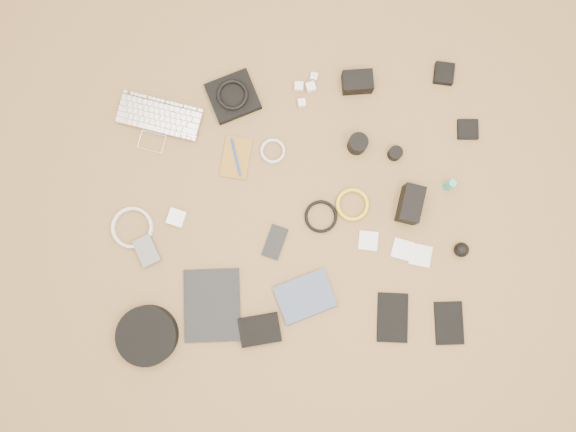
{
  "coord_description": "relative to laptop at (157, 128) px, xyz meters",
  "views": [
    {
      "loc": [
        -0.02,
        -0.23,
        2.12
      ],
      "look_at": [
        -0.01,
        -0.03,
        0.02
      ],
      "focal_mm": 35.0,
      "sensor_mm": 36.0,
      "label": 1
    }
  ],
  "objects": [
    {
      "name": "filter_case_mid",
      "position": [
        0.9,
        -0.52,
        -0.01
      ],
      "size": [
        0.09,
        0.09,
        0.01
      ],
      "primitive_type": "cube",
      "rotation": [
        0.0,
        0.0,
        -0.33
      ],
      "color": "silver",
      "rests_on": "ground"
    },
    {
      "name": "filter_case_left",
      "position": [
        0.78,
        -0.48,
        -0.01
      ],
      "size": [
        0.08,
        0.08,
        0.01
      ],
      "primitive_type": "cube",
      "rotation": [
        0.0,
        0.0,
        -0.16
      ],
      "color": "silver",
      "rests_on": "ground"
    },
    {
      "name": "charger_d",
      "position": [
        0.56,
        0.06,
        0.0
      ],
      "size": [
        0.03,
        0.03,
        0.03
      ],
      "primitive_type": "cube",
      "rotation": [
        0.0,
        0.0,
        0.09
      ],
      "color": "white",
      "rests_on": "ground"
    },
    {
      "name": "filter_case_right",
      "position": [
        0.97,
        -0.55,
        -0.01
      ],
      "size": [
        0.1,
        0.1,
        0.01
      ],
      "primitive_type": "cube",
      "rotation": [
        0.0,
        0.0,
        -0.27
      ],
      "color": "silver",
      "rests_on": "ground"
    },
    {
      "name": "room_shell",
      "position": [
        0.49,
        -0.34,
        1.24
      ],
      "size": [
        4.04,
        4.04,
        2.58
      ],
      "color": "brown",
      "rests_on": "ground"
    },
    {
      "name": "charger_c",
      "position": [
        0.62,
        0.17,
        0.0
      ],
      "size": [
        0.03,
        0.03,
        0.03
      ],
      "primitive_type": "cube",
      "rotation": [
        0.0,
        0.0,
        -0.27
      ],
      "color": "white",
      "rests_on": "ground"
    },
    {
      "name": "battery_charger",
      "position": [
        -0.05,
        -0.47,
        0.0
      ],
      "size": [
        0.11,
        0.13,
        0.03
      ],
      "primitive_type": "cube",
      "rotation": [
        0.0,
        0.0,
        0.38
      ],
      "color": "slate",
      "rests_on": "ground"
    },
    {
      "name": "notebook_olive",
      "position": [
        0.3,
        -0.13,
        -0.01
      ],
      "size": [
        0.13,
        0.18,
        0.01
      ],
      "primitive_type": "cube",
      "rotation": [
        0.0,
        0.0,
        -0.21
      ],
      "color": "olive",
      "rests_on": "ground"
    },
    {
      "name": "air_blower",
      "position": [
        1.12,
        -0.54,
        0.02
      ],
      "size": [
        0.06,
        0.06,
        0.06
      ],
      "primitive_type": "sphere",
      "rotation": [
        0.0,
        0.0,
        -0.07
      ],
      "color": "black",
      "rests_on": "ground"
    },
    {
      "name": "phone",
      "position": [
        0.43,
        -0.46,
        -0.01
      ],
      "size": [
        0.11,
        0.14,
        0.01
      ],
      "primitive_type": "cube",
      "rotation": [
        0.0,
        0.0,
        -0.4
      ],
      "color": "black",
      "rests_on": "ground"
    },
    {
      "name": "charger_b",
      "position": [
        0.6,
        0.12,
        0.0
      ],
      "size": [
        0.04,
        0.04,
        0.03
      ],
      "primitive_type": "cube",
      "rotation": [
        0.0,
        0.0,
        0.25
      ],
      "color": "white",
      "rests_on": "ground"
    },
    {
      "name": "lens_a",
      "position": [
        0.76,
        -0.11,
        0.03
      ],
      "size": [
        0.09,
        0.09,
        0.08
      ],
      "primitive_type": "cylinder",
      "rotation": [
        0.0,
        0.0,
        -0.2
      ],
      "color": "black",
      "rests_on": "ground"
    },
    {
      "name": "lens_pouch",
      "position": [
        1.12,
        0.15,
        0.0
      ],
      "size": [
        0.09,
        0.1,
        0.03
      ],
      "primitive_type": "cube",
      "rotation": [
        0.0,
        0.0,
        -0.19
      ],
      "color": "black",
      "rests_on": "ground"
    },
    {
      "name": "charger_a",
      "position": [
        0.56,
        0.13,
        0.0
      ],
      "size": [
        0.04,
        0.04,
        0.03
      ],
      "primitive_type": "cube",
      "rotation": [
        0.0,
        0.0,
        -0.11
      ],
      "color": "white",
      "rests_on": "ground"
    },
    {
      "name": "flash",
      "position": [
        0.94,
        -0.36,
        0.04
      ],
      "size": [
        0.11,
        0.15,
        0.1
      ],
      "primitive_type": "cube",
      "rotation": [
        0.0,
        0.0,
        -0.3
      ],
      "color": "black",
      "rests_on": "ground"
    },
    {
      "name": "paperback",
      "position": [
        0.55,
        -0.75,
        -0.0
      ],
      "size": [
        0.24,
        0.21,
        0.02
      ],
      "primitive_type": "imported",
      "rotation": [
        0.0,
        0.0,
        1.88
      ],
      "color": "#3E4C69",
      "rests_on": "ground"
    },
    {
      "name": "card_reader",
      "position": [
        1.19,
        -0.08,
        -0.0
      ],
      "size": [
        0.08,
        0.08,
        0.02
      ],
      "primitive_type": "cube",
      "rotation": [
        0.0,
        0.0,
        -0.07
      ],
      "color": "black",
      "rests_on": "ground"
    },
    {
      "name": "notebook_black_a",
      "position": [
        0.85,
        -0.77,
        -0.01
      ],
      "size": [
        0.13,
        0.19,
        0.01
      ],
      "primitive_type": "cube",
      "rotation": [
        0.0,
        0.0,
        -0.1
      ],
      "color": "black",
      "rests_on": "ground"
    },
    {
      "name": "tablet",
      "position": [
        0.18,
        -0.69,
        -0.01
      ],
      "size": [
        0.22,
        0.27,
        0.01
      ],
      "primitive_type": "cube",
      "rotation": [
        0.0,
        0.0,
        -0.02
      ],
      "color": "black",
      "rests_on": "ground"
    },
    {
      "name": "headphones",
      "position": [
        0.3,
        0.1,
        0.03
      ],
      "size": [
        0.16,
        0.16,
        0.02
      ],
      "primitive_type": "torus",
      "rotation": [
        0.0,
        0.0,
        -0.35
      ],
      "color": "black",
      "rests_on": "headphone_pouch"
    },
    {
      "name": "cable_yellow",
      "position": [
        0.73,
        -0.34,
        -0.01
      ],
      "size": [
        0.16,
        0.16,
        0.01
      ],
      "primitive_type": "torus",
      "rotation": [
        0.0,
        0.0,
        0.29
      ],
      "color": "gold",
      "rests_on": "ground"
    },
    {
      "name": "lens_cleaner",
      "position": [
        1.09,
        -0.29,
        0.03
      ],
      "size": [
        0.03,
        0.03,
        0.09
      ],
      "primitive_type": "cylinder",
      "rotation": [
        0.0,
        0.0,
        -0.18
      ],
      "color": "#1BB5AA",
      "rests_on": "ground"
    },
    {
      "name": "cable_white_b",
      "position": [
        -0.11,
        -0.38,
        -0.01
      ],
      "size": [
        0.16,
        0.16,
        0.01
      ],
      "primitive_type": "torus",
      "rotation": [
        0.0,
        0.0,
        0.04
      ],
      "color": "silver",
      "rests_on": "ground"
    },
    {
      "name": "laptop",
      "position": [
        0.0,
        0.0,
        0.0
      ],
      "size": [
        0.37,
        0.31,
        0.03
      ],
      "primitive_type": "imported",
      "rotation": [
        0.0,
        0.0,
        -0.31
      ],
      "color": "silver",
      "rests_on": "ground"
    },
    {
      "name": "notebook_black_b",
      "position": [
        1.06,
        -0.8,
        -0.01
      ],
      "size": [
        0.11,
        0.16,
        0.01
      ],
      "primitive_type": "cube",
      "rotation": [
        0.0,
        0.0,
        -0.03
      ],
      "color": "black",
      "rests_on": "ground"
    },
    {
      "name": "dslr_camera",
      "position": [
        0.78,
        0.13,
        0.02
      ],
      "size": [
        0.12,
        0.08,
        0.07
      ],
      "primitive_type": "cube",
      "rotation": [
        0.0,
        0.0,
        0.01
      ],
      "color": "black",
      "rests_on": "ground"
    },
    {
      "name": "lens_b",
      "position": [
        0.9,
        -0.16,
        0.01
      ],
      "size": [
        0.06,
        0.06,
        0.05
      ],
      "primitive_type": "cylinder",
      "rotation": [
        0.0,
        0.0,
        0.19
      ],
      "color": "black",
      "rests_on": "ground"
    },
    {
      "name": "cable_white_a",
      "position": [
        0.44,
        -0.12,
        -0.01
      ],
      "size": [
        0.13,
        0.13,
        0.01
      ],
      "primitive_type": "torus",
      "rotation": [
        0.0,
        0.0,
        -0.42
      ],
      "color": "silver",
      "rests_on": "ground"
    },
    {
      "name": "cable_black",
      "position": [
        0.61,
        -0.38,
        -0.01
      ],
      "size": [
        0.13,
        0.13,
        0.01
      ],
      "primitive_type": "torus",
      "rotation": [
        0.0,
        0.0,
        0.05
      ],
      "color": "black",
      "rests_on": "ground"
    },
    {
      "name": "headphone_case",
      "position": [
        -0.06,
        -0.78,
        0.02
      ],
      "size": [
        0.28,
        0.28,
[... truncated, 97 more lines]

